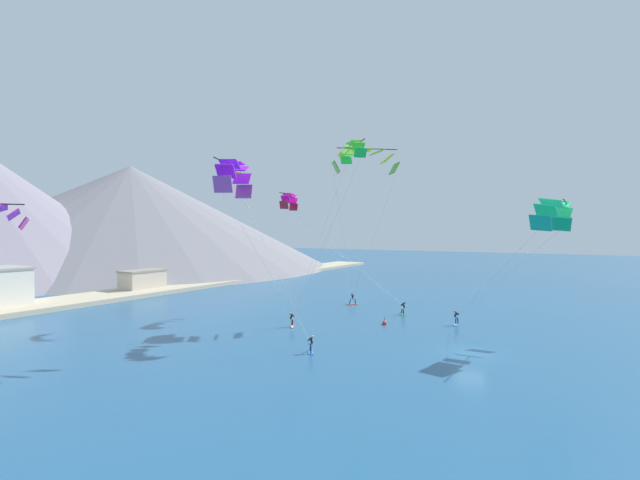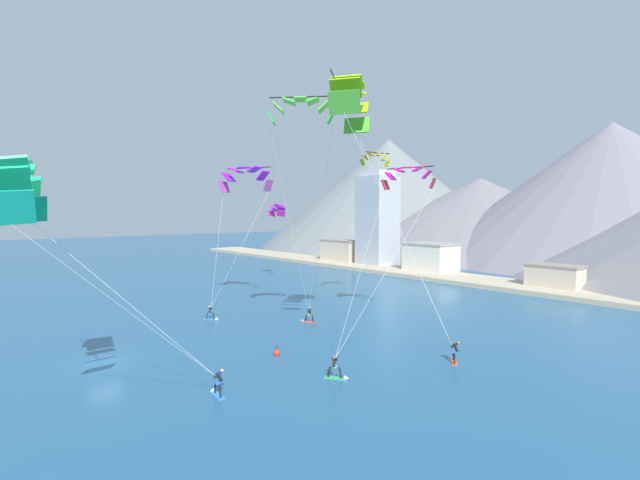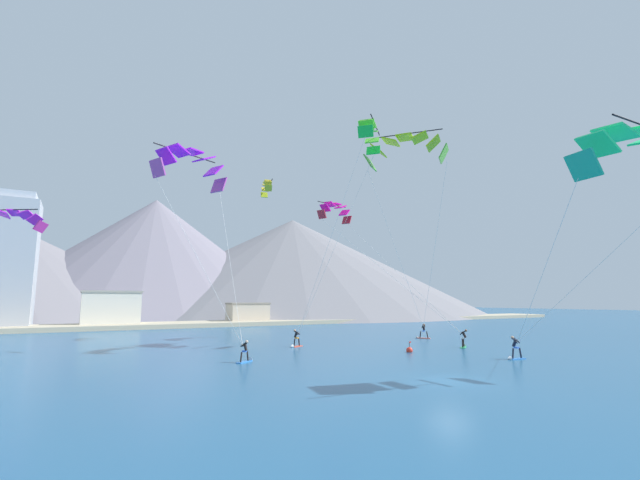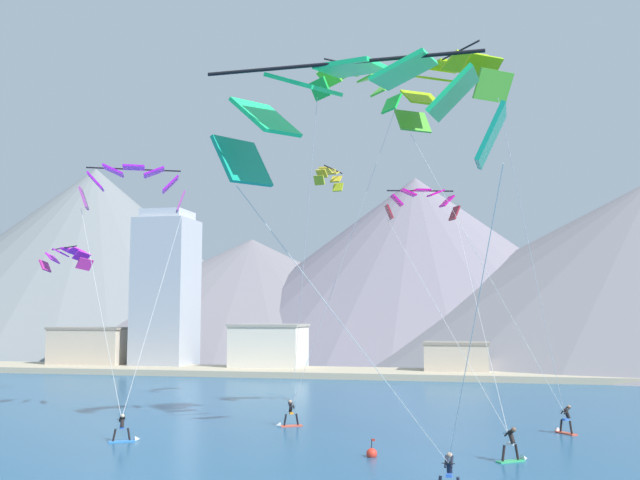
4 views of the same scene
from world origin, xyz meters
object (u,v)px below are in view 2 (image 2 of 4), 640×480
parafoil_kite_mid_center (245,176)px  parafoil_kite_far_right (301,109)px  parafoil_kite_near_lead (351,100)px  parafoil_kite_far_left (13,184)px  kitesurfer_near_lead (454,355)px  race_marker_buoy (277,353)px  kitesurfer_near_trail (337,371)px  kitesurfer_far_right (307,317)px  parafoil_kite_distant_low_drift (376,157)px  parafoil_kite_distant_high_outer (277,209)px  parafoil_kite_near_trail (408,176)px  kitesurfer_far_left (217,386)px  kitesurfer_mid_center (212,316)px

parafoil_kite_mid_center → parafoil_kite_far_right: 17.13m
parafoil_kite_near_lead → parafoil_kite_far_left: parafoil_kite_near_lead is taller
kitesurfer_near_lead → race_marker_buoy: (-10.33, -9.56, -0.39)m
kitesurfer_near_trail → parafoil_kite_near_lead: (-2.91, 4.07, 19.85)m
kitesurfer_near_trail → kitesurfer_far_right: (-13.61, 8.29, -0.06)m
parafoil_kite_distant_low_drift → kitesurfer_near_lead: bearing=-28.3°
kitesurfer_far_right → parafoil_kite_distant_high_outer: parafoil_kite_distant_high_outer is taller
parafoil_kite_near_trail → parafoil_kite_mid_center: size_ratio=1.00×
parafoil_kite_distant_high_outer → parafoil_kite_distant_low_drift: (25.15, -3.48, 5.76)m
parafoil_kite_far_left → kitesurfer_far_left: bearing=79.7°
kitesurfer_far_right → parafoil_kite_far_left: (8.76, -25.86, 12.44)m
kitesurfer_mid_center → parafoil_kite_far_left: 27.67m
parafoil_kite_distant_high_outer → kitesurfer_near_lead: bearing=-16.4°
parafoil_kite_far_right → race_marker_buoy: bearing=-70.5°
kitesurfer_mid_center → kitesurfer_far_left: size_ratio=0.94×
parafoil_kite_distant_high_outer → parafoil_kite_far_right: bearing=-31.4°
kitesurfer_near_trail → parafoil_kite_mid_center: 29.69m
kitesurfer_near_lead → kitesurfer_far_right: (-16.98, -0.96, -0.05)m
parafoil_kite_mid_center → parafoil_kite_distant_low_drift: parafoil_kite_distant_low_drift is taller
kitesurfer_near_lead → kitesurfer_mid_center: size_ratio=1.07×
parafoil_kite_far_right → parafoil_kite_near_trail: bearing=74.9°
parafoil_kite_near_trail → parafoil_kite_far_right: size_ratio=0.79×
kitesurfer_far_left → parafoil_kite_far_right: (-5.18, 10.87, 19.96)m
parafoil_kite_near_trail → parafoil_kite_mid_center: 20.32m
kitesurfer_far_right → parafoil_kite_far_left: 30.00m
parafoil_kite_far_right → parafoil_kite_distant_low_drift: bearing=107.5°
parafoil_kite_far_right → race_marker_buoy: size_ratio=19.77×
parafoil_kite_far_left → parafoil_kite_distant_high_outer: bearing=130.3°
kitesurfer_far_right → race_marker_buoy: size_ratio=1.67×
kitesurfer_far_left → kitesurfer_far_right: 19.09m
parafoil_kite_near_trail → kitesurfer_mid_center: bearing=-140.1°
kitesurfer_near_trail → parafoil_kite_mid_center: (-24.28, 7.22, 15.49)m
kitesurfer_mid_center → kitesurfer_near_lead: bearing=18.6°
parafoil_kite_near_lead → parafoil_kite_mid_center: (-21.37, 3.15, -4.37)m
parafoil_kite_near_trail → parafoil_kite_far_right: bearing=-105.1°
parafoil_kite_near_trail → parafoil_kite_far_right: 12.59m
parafoil_kite_far_left → parafoil_kite_distant_high_outer: size_ratio=2.19×
kitesurfer_far_right → parafoil_kite_near_lead: bearing=-21.6°
kitesurfer_far_left → parafoil_kite_distant_high_outer: size_ratio=0.30×
kitesurfer_near_trail → race_marker_buoy: 6.97m
kitesurfer_near_trail → parafoil_kite_near_lead: size_ratio=0.09×
kitesurfer_near_lead → parafoil_kite_far_right: size_ratio=0.09×
kitesurfer_far_left → parafoil_kite_near_trail: size_ratio=0.11×
kitesurfer_near_lead → race_marker_buoy: size_ratio=1.73×
parafoil_kite_mid_center → parafoil_kite_distant_high_outer: (-13.72, 14.24, -3.67)m
parafoil_kite_near_lead → parafoil_kite_distant_high_outer: bearing=153.6°
race_marker_buoy → kitesurfer_near_lead: bearing=42.8°
race_marker_buoy → parafoil_kite_distant_high_outer: bearing=145.0°
kitesurfer_mid_center → parafoil_kite_near_lead: 27.19m
parafoil_kite_near_trail → kitesurfer_near_lead: bearing=-30.3°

